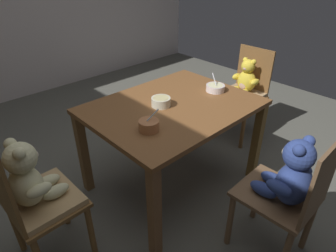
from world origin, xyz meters
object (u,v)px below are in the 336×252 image
at_px(porridge_bowl_cream_center, 161,102).
at_px(porridge_bowl_white_near_right, 215,88).
at_px(dining_table, 173,116).
at_px(teddy_chair_near_left, 32,188).
at_px(porridge_bowl_terracotta_near_left, 149,125).
at_px(teddy_chair_near_front, 290,183).
at_px(teddy_chair_near_right, 244,87).

bearing_deg(porridge_bowl_cream_center, porridge_bowl_white_near_right, -11.48).
distance_m(dining_table, porridge_bowl_cream_center, 0.15).
relative_size(dining_table, porridge_bowl_cream_center, 8.64).
relative_size(teddy_chair_near_left, porridge_bowl_terracotta_near_left, 7.12).
relative_size(porridge_bowl_cream_center, porridge_bowl_terracotta_near_left, 1.02).
bearing_deg(teddy_chair_near_left, porridge_bowl_terracotta_near_left, -14.66).
height_order(teddy_chair_near_front, porridge_bowl_terracotta_near_left, teddy_chair_near_front).
bearing_deg(porridge_bowl_terracotta_near_left, porridge_bowl_white_near_right, 7.24).
relative_size(teddy_chair_near_right, porridge_bowl_cream_center, 6.51).
height_order(teddy_chair_near_right, porridge_bowl_white_near_right, teddy_chair_near_right).
height_order(teddy_chair_near_left, porridge_bowl_cream_center, teddy_chair_near_left).
height_order(dining_table, teddy_chair_near_front, teddy_chair_near_front).
distance_m(teddy_chair_near_front, porridge_bowl_cream_center, 0.96).
height_order(teddy_chair_near_right, teddy_chair_near_front, teddy_chair_near_right).
distance_m(dining_table, teddy_chair_near_right, 1.02).
distance_m(teddy_chair_near_right, porridge_bowl_cream_center, 1.11).
relative_size(teddy_chair_near_front, porridge_bowl_terracotta_near_left, 6.60).
xyz_separation_m(teddy_chair_near_right, porridge_bowl_cream_center, (-1.09, -0.02, 0.22)).
bearing_deg(porridge_bowl_cream_center, teddy_chair_near_left, -178.37).
distance_m(dining_table, porridge_bowl_white_near_right, 0.42).
relative_size(porridge_bowl_white_near_right, porridge_bowl_terracotta_near_left, 1.09).
bearing_deg(teddy_chair_near_right, dining_table, 3.22).
xyz_separation_m(dining_table, porridge_bowl_white_near_right, (0.40, -0.05, 0.12)).
distance_m(dining_table, teddy_chair_near_front, 0.90).
relative_size(dining_table, teddy_chair_near_front, 1.33).
xyz_separation_m(porridge_bowl_white_near_right, porridge_bowl_terracotta_near_left, (-0.74, -0.09, 0.01)).
distance_m(teddy_chair_near_left, porridge_bowl_cream_center, 0.96).
height_order(teddy_chair_near_left, porridge_bowl_terracotta_near_left, teddy_chair_near_left).
xyz_separation_m(teddy_chair_near_left, teddy_chair_near_right, (2.03, 0.05, -0.04)).
distance_m(teddy_chair_near_left, porridge_bowl_white_near_right, 1.43).
xyz_separation_m(teddy_chair_near_right, teddy_chair_near_front, (-1.01, -0.96, 0.03)).
height_order(dining_table, porridge_bowl_white_near_right, porridge_bowl_white_near_right).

